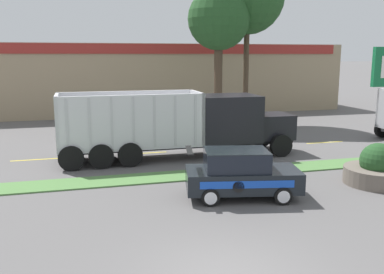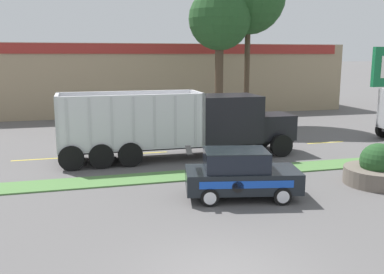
{
  "view_description": "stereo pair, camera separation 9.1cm",
  "coord_description": "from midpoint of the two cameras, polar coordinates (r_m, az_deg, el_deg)",
  "views": [
    {
      "loc": [
        -3.09,
        -8.53,
        5.11
      ],
      "look_at": [
        1.76,
        9.39,
        1.54
      ],
      "focal_mm": 40.0,
      "sensor_mm": 36.0,
      "label": 1
    },
    {
      "loc": [
        -3.0,
        -8.55,
        5.11
      ],
      "look_at": [
        1.76,
        9.39,
        1.54
      ],
      "focal_mm": 40.0,
      "sensor_mm": 36.0,
      "label": 2
    }
  ],
  "objects": [
    {
      "name": "centre_line_3",
      "position": [
        22.62,
        -20.18,
        -2.84
      ],
      "size": [
        2.4,
        0.14,
        0.01
      ],
      "primitive_type": "cube",
      "color": "yellow",
      "rests_on": "ground_plane"
    },
    {
      "name": "centre_line_6",
      "position": [
        26.55,
        17.19,
        -0.7
      ],
      "size": [
        2.4,
        0.14,
        0.01
      ],
      "primitive_type": "cube",
      "color": "yellow",
      "rests_on": "ground_plane"
    },
    {
      "name": "store_building_backdrop",
      "position": [
        42.09,
        -6.64,
        7.98
      ],
      "size": [
        35.48,
        12.1,
        6.06
      ],
      "color": "#9E896B",
      "rests_on": "ground_plane"
    },
    {
      "name": "tree_behind_centre",
      "position": [
        30.83,
        3.52,
        16.11
      ],
      "size": [
        4.34,
        4.34,
        10.83
      ],
      "color": "#473828",
      "rests_on": "ground_plane"
    },
    {
      "name": "stone_planter",
      "position": [
        18.73,
        23.35,
        -4.04
      ],
      "size": [
        2.6,
        2.6,
        1.67
      ],
      "color": "#6B6056",
      "rests_on": "ground_plane"
    },
    {
      "name": "grass_verge",
      "position": [
        18.15,
        -4.9,
        -5.41
      ],
      "size": [
        120.0,
        1.55,
        0.06
      ],
      "primitive_type": "cube",
      "color": "#517F42",
      "rests_on": "ground_plane"
    },
    {
      "name": "centre_line_5",
      "position": [
        24.13,
        6.27,
        -1.4
      ],
      "size": [
        2.4,
        0.14,
        0.01
      ],
      "primitive_type": "cube",
      "color": "yellow",
      "rests_on": "ground_plane"
    },
    {
      "name": "centre_line_4",
      "position": [
        22.75,
        -6.52,
        -2.15
      ],
      "size": [
        2.4,
        0.14,
        0.01
      ],
      "primitive_type": "cube",
      "color": "yellow",
      "rests_on": "ground_plane"
    },
    {
      "name": "rally_car",
      "position": [
        15.58,
        6.33,
        -4.88
      ],
      "size": [
        4.35,
        2.6,
        1.81
      ],
      "color": "black",
      "rests_on": "ground_plane"
    },
    {
      "name": "dump_truck_lead",
      "position": [
        21.69,
        1.01,
        1.62
      ],
      "size": [
        11.93,
        2.71,
        3.32
      ],
      "color": "black",
      "rests_on": "ground_plane"
    }
  ]
}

